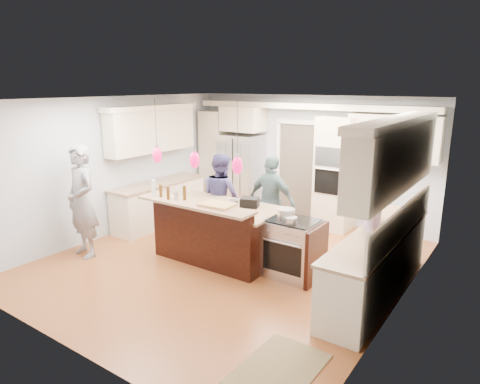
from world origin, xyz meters
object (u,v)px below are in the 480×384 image
object	(u,v)px
kitchen_island	(219,231)
person_bar_end	(82,202)
island_range	(294,249)
person_far_left	(221,197)
refrigerator	(241,173)

from	to	relation	value
kitchen_island	person_bar_end	size ratio (longest dim) A/B	1.08
island_range	person_bar_end	world-z (taller)	person_bar_end
island_range	person_bar_end	xyz separation A→B (m)	(-3.40, -1.32, 0.52)
island_range	person_bar_end	bearing A→B (deg)	-158.73
person_bar_end	kitchen_island	bearing A→B (deg)	42.00
island_range	person_far_left	world-z (taller)	person_far_left
kitchen_island	person_bar_end	bearing A→B (deg)	-147.94
refrigerator	person_bar_end	distance (m)	3.88
refrigerator	island_range	xyz separation A→B (m)	(2.71, -2.49, -0.44)
kitchen_island	person_bar_end	distance (m)	2.40
person_far_left	person_bar_end	bearing A→B (deg)	70.55
kitchen_island	person_far_left	xyz separation A→B (m)	(-0.53, 0.78, 0.35)
island_range	kitchen_island	bearing A→B (deg)	-176.92
person_bar_end	person_far_left	size ratio (longest dim) A/B	1.17
person_bar_end	refrigerator	bearing A→B (deg)	89.69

